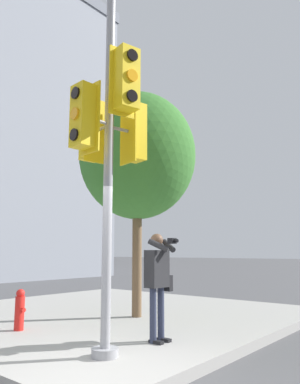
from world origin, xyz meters
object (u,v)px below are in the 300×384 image
person_photographer (158,276)px  street_tree (137,156)px  traffic_signal_pole (109,132)px  fire_hydrant (20,310)px

person_photographer → street_tree: size_ratio=0.33×
person_photographer → street_tree: bearing=50.0°
traffic_signal_pole → fire_hydrant: 3.75m
person_photographer → fire_hydrant: size_ratio=2.33×
traffic_signal_pole → street_tree: (2.65, 1.78, 0.45)m
person_photographer → traffic_signal_pole: bearing=179.5°
person_photographer → fire_hydrant: bearing=110.4°
fire_hydrant → traffic_signal_pole: bearing=-95.1°
traffic_signal_pole → person_photographer: size_ratio=3.35×
street_tree → fire_hydrant: street_tree is taller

